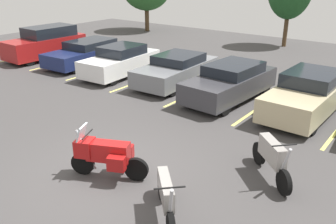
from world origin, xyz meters
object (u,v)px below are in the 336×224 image
car_white (121,61)px  motorcycle_touring (105,154)px  motorcycle_second (166,197)px  car_red (46,43)px  car_charcoal (230,82)px  car_navy (87,53)px  car_grey (177,69)px  car_champagne (308,94)px  motorcycle_third (272,157)px

car_white → motorcycle_touring: bearing=-48.4°
motorcycle_second → car_red: (-14.73, 7.64, 0.35)m
car_white → car_charcoal: (6.07, 0.09, 0.02)m
car_navy → car_grey: size_ratio=1.06×
car_red → car_white: 6.07m
car_grey → motorcycle_touring: bearing=-66.7°
motorcycle_touring → car_champagne: bearing=70.3°
car_red → car_navy: (3.07, 0.46, -0.24)m
car_charcoal → car_red: bearing=-179.6°
motorcycle_third → car_charcoal: (-3.73, 4.79, 0.13)m
car_champagne → motorcycle_touring: bearing=-109.7°
motorcycle_second → car_navy: car_navy is taller
motorcycle_third → car_navy: (-12.80, 5.17, 0.06)m
car_red → car_grey: (9.13, 0.52, -0.24)m
motorcycle_third → car_white: 10.87m
motorcycle_second → car_white: 11.54m
motorcycle_third → car_navy: size_ratio=0.33×
motorcycle_second → motorcycle_third: 3.15m
car_red → car_white: size_ratio=1.06×
motorcycle_third → car_champagne: (-0.72, 5.07, 0.15)m
motorcycle_second → car_charcoal: 8.15m
car_white → car_grey: (3.06, 0.53, -0.05)m
motorcycle_third → car_white: (-9.81, 4.69, 0.12)m
motorcycle_touring → car_champagne: car_champagne is taller
motorcycle_third → car_champagne: car_champagne is taller
car_red → car_white: (6.06, -0.01, -0.19)m
car_navy → car_charcoal: car_charcoal is taller
car_navy → car_champagne: size_ratio=1.04×
car_grey → car_charcoal: 3.05m
motorcycle_second → car_grey: bearing=124.4°
car_navy → motorcycle_third: bearing=-22.0°
car_champagne → car_navy: bearing=179.5°
motorcycle_touring → car_white: car_white is taller
motorcycle_third → car_red: bearing=163.5°
car_charcoal → motorcycle_second: bearing=-71.5°
car_navy → car_charcoal: bearing=-2.4°
motorcycle_third → car_red: size_ratio=0.34×
motorcycle_touring → car_red: bearing=149.9°
car_red → car_charcoal: car_red is taller
car_grey → car_charcoal: size_ratio=0.99×
car_red → motorcycle_second: bearing=-27.4°
car_charcoal → car_champagne: car_champagne is taller
car_red → motorcycle_touring: bearing=-30.1°
car_red → car_white: car_red is taller
car_grey → car_champagne: bearing=-1.5°
motorcycle_third → car_red: 16.56m
motorcycle_touring → car_champagne: size_ratio=0.40×
car_red → car_grey: bearing=3.3°
motorcycle_third → car_navy: 13.81m
car_navy → car_white: (3.00, -0.47, 0.06)m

